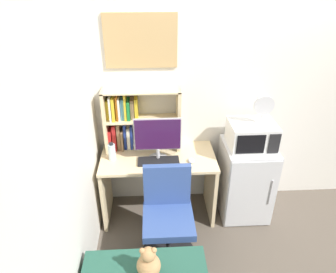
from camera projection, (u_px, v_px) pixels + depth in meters
name	position (u px, v px, depth m)	size (l,w,h in m)	color
wall_back	(285.00, 93.00, 3.24)	(6.40, 0.04, 2.60)	silver
wall_left	(46.00, 204.00, 1.73)	(0.04, 4.40, 2.60)	silver
desk	(159.00, 175.00, 3.27)	(1.18, 0.60, 0.76)	beige
hutch_bookshelf	(130.00, 119.00, 3.15)	(0.78, 0.22, 0.66)	beige
monitor	(158.00, 137.00, 3.00)	(0.47, 0.20, 0.46)	#B7B7BC
keyboard	(159.00, 161.00, 3.07)	(0.41, 0.16, 0.02)	black
computer_mouse	(191.00, 160.00, 3.07)	(0.07, 0.09, 0.03)	silver
water_bottle	(112.00, 152.00, 3.08)	(0.07, 0.07, 0.19)	silver
mini_fridge	(245.00, 180.00, 3.36)	(0.51, 0.56, 0.86)	silver
microwave	(252.00, 135.00, 3.09)	(0.46, 0.38, 0.26)	silver
desk_fan	(264.00, 108.00, 2.94)	(0.20, 0.11, 0.29)	silver
desk_chair	(168.00, 221.00, 2.85)	(0.52, 0.52, 0.92)	black
teddy_bear	(149.00, 263.00, 2.19)	(0.18, 0.18, 0.27)	#AD7F51
wall_corkboard	(141.00, 41.00, 2.87)	(0.69, 0.02, 0.50)	tan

